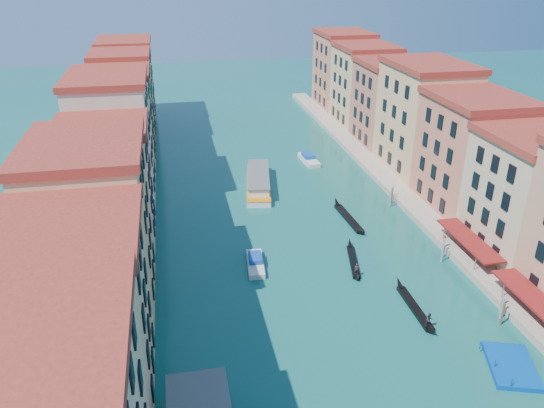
{
  "coord_description": "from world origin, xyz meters",
  "views": [
    {
      "loc": [
        -16.38,
        -17.74,
        37.8
      ],
      "look_at": [
        -3.6,
        46.94,
        7.07
      ],
      "focal_mm": 35.0,
      "sensor_mm": 36.0,
      "label": 1
    }
  ],
  "objects_px": {
    "gondola_right": "(416,308)",
    "blue_dock": "(511,366)",
    "vaporetto_far": "(258,181)",
    "gondola_fore": "(353,261)"
  },
  "relations": [
    {
      "from": "vaporetto_far",
      "to": "gondola_fore",
      "type": "bearing_deg",
      "value": -64.77
    },
    {
      "from": "gondola_fore",
      "to": "blue_dock",
      "type": "relative_size",
      "value": 1.39
    },
    {
      "from": "gondola_right",
      "to": "vaporetto_far",
      "type": "bearing_deg",
      "value": 107.53
    },
    {
      "from": "vaporetto_far",
      "to": "blue_dock",
      "type": "height_order",
      "value": "vaporetto_far"
    },
    {
      "from": "gondola_right",
      "to": "blue_dock",
      "type": "bearing_deg",
      "value": -62.86
    },
    {
      "from": "blue_dock",
      "to": "vaporetto_far",
      "type": "bearing_deg",
      "value": 126.7
    },
    {
      "from": "gondola_fore",
      "to": "gondola_right",
      "type": "xyz_separation_m",
      "value": [
        3.65,
        -11.68,
        0.07
      ]
    },
    {
      "from": "gondola_right",
      "to": "gondola_fore",
      "type": "bearing_deg",
      "value": 108.44
    },
    {
      "from": "vaporetto_far",
      "to": "blue_dock",
      "type": "bearing_deg",
      "value": -62.23
    },
    {
      "from": "vaporetto_far",
      "to": "gondola_right",
      "type": "xyz_separation_m",
      "value": [
        11.84,
        -40.14,
        -0.76
      ]
    }
  ]
}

